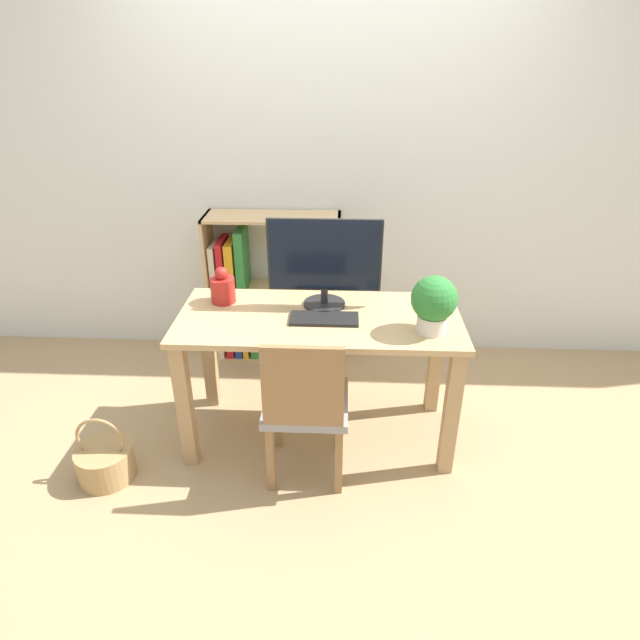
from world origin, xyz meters
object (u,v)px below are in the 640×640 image
chair (305,403)px  bookshelf (251,296)px  keyboard (324,319)px  basket (105,461)px  potted_plant (434,302)px  vase (223,288)px  monitor (325,259)px

chair → bookshelf: bookshelf is taller
keyboard → basket: size_ratio=0.94×
potted_plant → bookshelf: (-1.03, 0.98, -0.44)m
keyboard → vase: 0.57m
bookshelf → chair: bearing=-69.4°
basket → bookshelf: bearing=65.9°
keyboard → potted_plant: 0.53m
keyboard → chair: bearing=-104.6°
monitor → chair: (-0.07, -0.47, -0.54)m
vase → monitor: bearing=-1.9°
vase → bookshelf: bookshelf is taller
keyboard → basket: bearing=-162.1°
potted_plant → basket: size_ratio=0.77×
chair → bookshelf: size_ratio=0.83×
basket → potted_plant: bearing=9.2°
bookshelf → basket: bookshelf is taller
vase → chair: size_ratio=0.24×
monitor → bookshelf: monitor is taller
monitor → potted_plant: bearing=-27.1°
monitor → keyboard: size_ratio=1.70×
monitor → keyboard: 0.30m
monitor → basket: bearing=-154.1°
potted_plant → bookshelf: 1.49m
keyboard → basket: keyboard is taller
bookshelf → basket: bearing=-114.1°
keyboard → vase: vase is taller
chair → bookshelf: bearing=113.7°
potted_plant → bookshelf: bearing=136.4°
monitor → keyboard: bearing=-88.0°
monitor → chair: size_ratio=0.69×
potted_plant → chair: (-0.58, -0.20, -0.44)m
potted_plant → basket: potted_plant is taller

